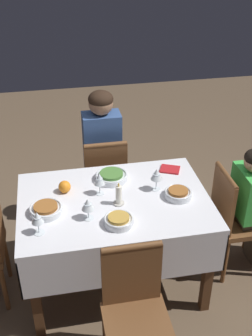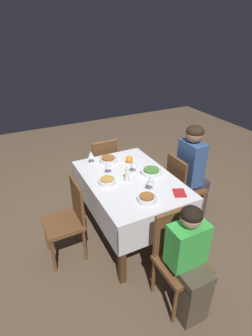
{
  "view_description": "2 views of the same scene",
  "coord_description": "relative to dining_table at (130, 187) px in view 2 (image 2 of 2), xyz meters",
  "views": [
    {
      "loc": [
        -0.35,
        -2.2,
        2.37
      ],
      "look_at": [
        0.1,
        0.09,
        0.92
      ],
      "focal_mm": 45.0,
      "sensor_mm": 36.0,
      "label": 1
    },
    {
      "loc": [
        2.05,
        -1.08,
        2.14
      ],
      "look_at": [
        -0.04,
        -0.03,
        0.85
      ],
      "focal_mm": 28.0,
      "sensor_mm": 36.0,
      "label": 2
    }
  ],
  "objects": [
    {
      "name": "ground_plane",
      "position": [
        0.0,
        0.0,
        -0.63
      ],
      "size": [
        8.0,
        8.0,
        0.0
      ],
      "primitive_type": "plane",
      "color": "brown"
    },
    {
      "name": "dining_table",
      "position": [
        0.0,
        0.0,
        0.0
      ],
      "size": [
        1.25,
        0.87,
        0.74
      ],
      "color": "silver",
      "rests_on": "ground_plane"
    },
    {
      "name": "chair_north",
      "position": [
        0.03,
        0.68,
        -0.16
      ],
      "size": [
        0.37,
        0.37,
        0.86
      ],
      "rotation": [
        0.0,
        0.0,
        3.14
      ],
      "color": "brown",
      "rests_on": "ground_plane"
    },
    {
      "name": "chair_east",
      "position": [
        0.87,
        -0.01,
        -0.16
      ],
      "size": [
        0.37,
        0.37,
        0.86
      ],
      "rotation": [
        0.0,
        0.0,
        1.57
      ],
      "color": "brown",
      "rests_on": "ground_plane"
    },
    {
      "name": "chair_west",
      "position": [
        -0.87,
        0.04,
        -0.16
      ],
      "size": [
        0.37,
        0.37,
        0.86
      ],
      "rotation": [
        0.0,
        0.0,
        -1.57
      ],
      "color": "brown",
      "rests_on": "ground_plane"
    },
    {
      "name": "chair_south",
      "position": [
        -0.0,
        -0.68,
        -0.16
      ],
      "size": [
        0.37,
        0.37,
        0.86
      ],
      "color": "brown",
      "rests_on": "ground_plane"
    },
    {
      "name": "person_adult_denim",
      "position": [
        0.03,
        0.81,
        0.04
      ],
      "size": [
        0.3,
        0.34,
        1.2
      ],
      "rotation": [
        0.0,
        0.0,
        3.14
      ],
      "color": "#383342",
      "rests_on": "ground_plane"
    },
    {
      "name": "person_child_green",
      "position": [
        1.02,
        -0.01,
        -0.08
      ],
      "size": [
        0.33,
        0.3,
        1.01
      ],
      "rotation": [
        0.0,
        0.0,
        1.57
      ],
      "color": "#4C4233",
      "rests_on": "ground_plane"
    },
    {
      "name": "bowl_north",
      "position": [
        0.02,
        0.24,
        0.14
      ],
      "size": [
        0.23,
        0.23,
        0.06
      ],
      "color": "silver",
      "rests_on": "dining_table"
    },
    {
      "name": "wine_glass_north",
      "position": [
        -0.08,
        0.09,
        0.22
      ],
      "size": [
        0.07,
        0.07,
        0.16
      ],
      "color": "white",
      "rests_on": "dining_table"
    },
    {
      "name": "bowl_east",
      "position": [
        0.42,
        -0.05,
        0.14
      ],
      "size": [
        0.18,
        0.18,
        0.06
      ],
      "color": "silver",
      "rests_on": "dining_table"
    },
    {
      "name": "wine_glass_east",
      "position": [
        0.3,
        0.06,
        0.23
      ],
      "size": [
        0.08,
        0.08,
        0.16
      ],
      "color": "white",
      "rests_on": "dining_table"
    },
    {
      "name": "bowl_west",
      "position": [
        -0.44,
        -0.05,
        0.14
      ],
      "size": [
        0.21,
        0.21,
        0.06
      ],
      "color": "silver",
      "rests_on": "dining_table"
    },
    {
      "name": "wine_glass_west",
      "position": [
        -0.49,
        -0.24,
        0.22
      ],
      "size": [
        0.07,
        0.07,
        0.15
      ],
      "color": "white",
      "rests_on": "dining_table"
    },
    {
      "name": "bowl_south",
      "position": [
        -0.01,
        -0.25,
        0.14
      ],
      "size": [
        0.18,
        0.18,
        0.06
      ],
      "color": "silver",
      "rests_on": "dining_table"
    },
    {
      "name": "wine_glass_south",
      "position": [
        -0.19,
        -0.16,
        0.21
      ],
      "size": [
        0.08,
        0.08,
        0.15
      ],
      "color": "white",
      "rests_on": "dining_table"
    },
    {
      "name": "candle_centerpiece",
      "position": [
        0.02,
        -0.05,
        0.17
      ],
      "size": [
        0.07,
        0.07,
        0.16
      ],
      "color": "beige",
      "rests_on": "dining_table"
    },
    {
      "name": "orange_fruit",
      "position": [
        -0.31,
        0.15,
        0.15
      ],
      "size": [
        0.08,
        0.08,
        0.08
      ],
      "primitive_type": "sphere",
      "color": "orange",
      "rests_on": "dining_table"
    },
    {
      "name": "napkin_red_folded",
      "position": [
        0.46,
        0.29,
        0.11
      ],
      "size": [
        0.17,
        0.16,
        0.01
      ],
      "rotation": [
        0.0,
        0.0,
        -0.42
      ],
      "color": "red",
      "rests_on": "dining_table"
    }
  ]
}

